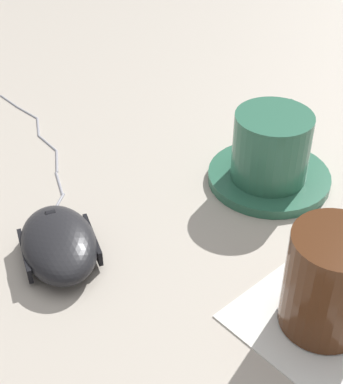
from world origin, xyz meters
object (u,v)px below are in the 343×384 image
at_px(coffee_cup, 269,144).
at_px(drinking_glass, 330,281).
at_px(computer_mouse, 59,244).
at_px(saucer, 266,176).

relative_size(coffee_cup, drinking_glass, 1.26).
xyz_separation_m(coffee_cup, computer_mouse, (0.20, -0.13, -0.03)).
distance_m(saucer, drinking_glass, 0.20).
relative_size(coffee_cup, computer_mouse, 0.90).
bearing_deg(coffee_cup, computer_mouse, -33.05).
height_order(saucer, drinking_glass, drinking_glass).
bearing_deg(saucer, drinking_glass, 32.64).
height_order(saucer, coffee_cup, coffee_cup).
distance_m(coffee_cup, drinking_glass, 0.20).
distance_m(saucer, coffee_cup, 0.04).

